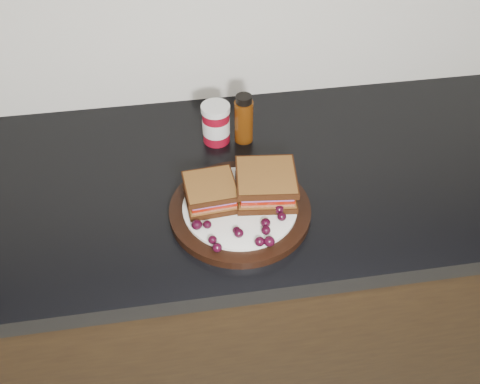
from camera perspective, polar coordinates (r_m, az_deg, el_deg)
The scene contains 32 objects.
base_cabinets at distance 1.50m, azimuth -3.82°, elevation -12.07°, with size 3.96×0.58×0.86m, color black.
countertop at distance 1.15m, azimuth -4.85°, elevation 0.50°, with size 3.98×0.60×0.04m, color black.
plate at distance 1.06m, azimuth -0.00°, elevation -1.98°, with size 0.28×0.28×0.02m, color black.
sandwich_left at distance 1.04m, azimuth -3.16°, elevation -0.04°, with size 0.10×0.10×0.04m, color brown, non-canonical shape.
sandwich_right at distance 1.05m, azimuth 2.78°, elevation 0.82°, with size 0.12×0.12×0.05m, color brown, non-canonical shape.
grape_0 at distance 1.00m, azimuth -4.63°, elevation -3.50°, with size 0.02×0.02×0.02m, color black.
grape_1 at distance 1.00m, azimuth -3.51°, elevation -3.49°, with size 0.02×0.02×0.02m, color black.
grape_2 at distance 0.98m, azimuth -2.95°, elevation -5.12°, with size 0.02×0.02×0.02m, color black.
grape_3 at distance 0.97m, azimuth -2.45°, elevation -5.94°, with size 0.02×0.02×0.02m, color black.
grape_4 at distance 0.99m, azimuth -0.12°, elevation -4.40°, with size 0.02×0.02×0.02m, color black.
grape_5 at distance 0.99m, azimuth -0.35°, elevation -4.13°, with size 0.02×0.02×0.01m, color black.
grape_6 at distance 0.97m, azimuth 2.11°, elevation -5.30°, with size 0.02×0.02×0.02m, color black.
grape_7 at distance 0.97m, azimuth 3.14°, elevation -5.28°, with size 0.02×0.02×0.02m, color black.
grape_8 at distance 0.99m, azimuth 2.79°, elevation -4.11°, with size 0.02×0.02×0.02m, color black.
grape_9 at distance 1.01m, azimuth 2.75°, elevation -3.30°, with size 0.02×0.02×0.02m, color black.
grape_10 at distance 1.02m, azimuth 4.48°, elevation -2.64°, with size 0.02×0.02×0.02m, color black.
grape_11 at distance 1.03m, azimuth 4.22°, elevation -1.85°, with size 0.02×0.02×0.02m, color black.
grape_12 at distance 1.04m, azimuth 5.44°, elevation -1.36°, with size 0.02×0.02×0.02m, color black.
grape_13 at distance 1.07m, azimuth 5.19°, elevation 0.05°, with size 0.02×0.02×0.01m, color black.
grape_14 at distance 1.07m, azimuth 3.39°, elevation 0.21°, with size 0.02×0.02×0.02m, color black.
grape_15 at distance 1.06m, azimuth 2.34°, elevation -0.13°, with size 0.02×0.02×0.02m, color black.
grape_16 at distance 1.08m, azimuth -3.03°, elevation 0.93°, with size 0.02×0.02×0.02m, color black.
grape_17 at distance 1.07m, azimuth -2.35°, elevation 0.20°, with size 0.02×0.02×0.02m, color black.
grape_18 at distance 1.05m, azimuth -3.78°, elevation -0.60°, with size 0.02×0.02×0.02m, color black.
grape_19 at distance 1.06m, azimuth -4.87°, elevation -0.50°, with size 0.02×0.02×0.02m, color black.
grape_20 at distance 1.03m, azimuth -3.48°, elevation -1.70°, with size 0.02×0.02×0.02m, color black.
grape_21 at distance 1.03m, azimuth -3.03°, elevation -1.88°, with size 0.02×0.02×0.02m, color black.
grape_22 at distance 1.06m, azimuth -3.44°, elevation -0.38°, with size 0.02×0.02×0.02m, color black.
grape_23 at distance 1.06m, azimuth -4.21°, elevation -0.27°, with size 0.02×0.02×0.02m, color black.
grape_24 at distance 1.04m, azimuth -4.55°, elevation -1.39°, with size 0.02×0.02×0.02m, color black.
condiment_jar at distance 1.21m, azimuth -2.58°, elevation 7.32°, with size 0.06×0.06×0.10m, color maroon.
oil_bottle at distance 1.21m, azimuth 0.40°, elevation 7.85°, with size 0.04×0.04×0.12m, color #492207.
Camera 1 is at (-0.03, 0.86, 1.67)m, focal length 40.00 mm.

